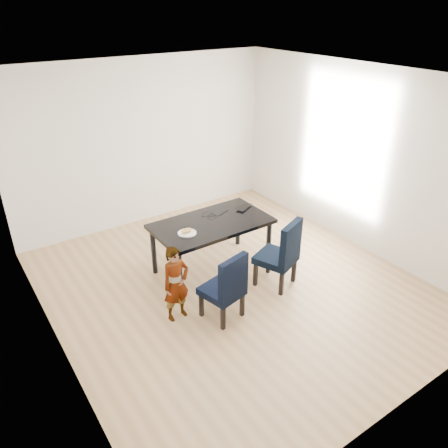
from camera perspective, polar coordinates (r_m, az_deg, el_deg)
floor at (r=5.97m, az=1.09°, el=-8.03°), size 4.50×5.00×0.01m
ceiling at (r=4.92m, az=1.39°, el=18.59°), size 4.50×5.00×0.01m
wall_back at (r=7.36m, az=-10.35°, el=10.35°), size 4.50×0.01×2.70m
wall_front at (r=3.82m, az=23.85°, el=-8.85°), size 4.50×0.01×2.70m
wall_left at (r=4.52m, az=-22.80°, el=-2.80°), size 0.01×5.00×2.70m
wall_right at (r=6.78m, az=17.10°, el=8.10°), size 0.01×5.00×2.70m
dining_table at (r=6.11m, az=-1.59°, el=-2.88°), size 1.60×0.90×0.75m
chair_left at (r=5.20m, az=-0.31°, el=-8.01°), size 0.52×0.53×0.89m
chair_right at (r=5.79m, az=6.82°, el=-3.73°), size 0.61×0.62×0.97m
child at (r=5.20m, az=-6.28°, el=-7.75°), size 0.37×0.26×0.96m
plate at (r=5.66m, az=-4.84°, el=-1.19°), size 0.27×0.27×0.01m
sandwich at (r=5.64m, az=-4.96°, el=-0.87°), size 0.16×0.09×0.06m
laptop at (r=6.35m, az=2.29°, el=2.28°), size 0.35×0.30×0.02m
cable_tangle at (r=6.06m, az=-1.47°, el=0.89°), size 0.16×0.16×0.01m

